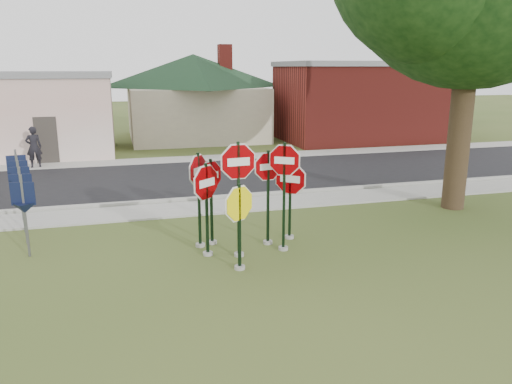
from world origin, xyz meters
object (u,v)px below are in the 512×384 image
object	(u,v)px
stop_sign_center	(238,181)
stop_sign_yellow	(239,217)
pedestrian	(34,147)
stop_sign_left	(206,197)

from	to	relation	value
stop_sign_center	stop_sign_yellow	size ratio (longest dim) A/B	1.39
stop_sign_center	pedestrian	size ratio (longest dim) A/B	1.58
pedestrian	stop_sign_center	bearing A→B (deg)	103.53
stop_sign_yellow	stop_sign_left	distance (m)	1.20
stop_sign_yellow	stop_sign_left	xyz separation A→B (m)	(-0.54, 1.04, 0.23)
stop_sign_center	stop_sign_left	size ratio (longest dim) A/B	1.22
stop_sign_center	stop_sign_yellow	xyz separation A→B (m)	(-0.17, -0.79, -0.62)
stop_sign_yellow	pedestrian	size ratio (longest dim) A/B	1.14
stop_sign_yellow	stop_sign_left	size ratio (longest dim) A/B	0.88
stop_sign_center	stop_sign_left	distance (m)	0.85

